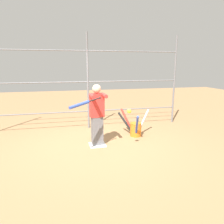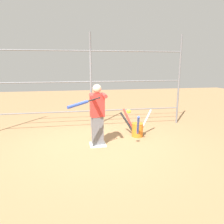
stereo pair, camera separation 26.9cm
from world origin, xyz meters
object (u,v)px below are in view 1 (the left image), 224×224
(baseball_bat_swinging, at_px, (82,104))
(softball_in_flight, at_px, (129,111))
(bat_bucket, at_px, (135,128))
(batter, at_px, (97,113))

(baseball_bat_swinging, relative_size, softball_in_flight, 7.65)
(baseball_bat_swinging, distance_m, softball_in_flight, 1.11)
(baseball_bat_swinging, bearing_deg, softball_in_flight, -171.58)
(bat_bucket, bearing_deg, batter, 22.76)
(baseball_bat_swinging, height_order, bat_bucket, baseball_bat_swinging)
(batter, distance_m, softball_in_flight, 0.83)
(batter, bearing_deg, bat_bucket, -157.24)
(baseball_bat_swinging, relative_size, bat_bucket, 0.74)
(batter, bearing_deg, softball_in_flight, 142.76)
(batter, xyz_separation_m, bat_bucket, (-1.17, -0.49, -0.59))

